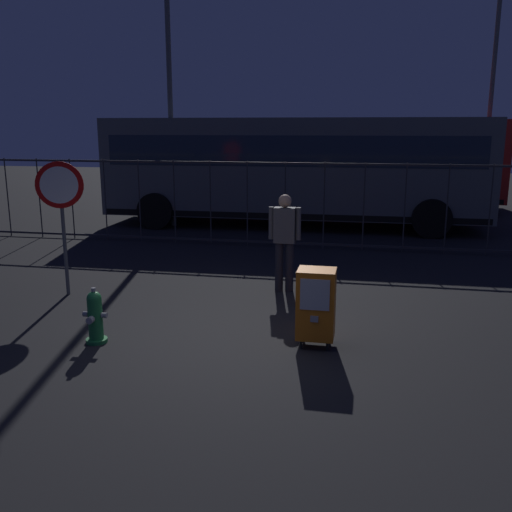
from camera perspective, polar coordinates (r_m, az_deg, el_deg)
The scene contains 11 objects.
ground_plane at distance 7.61m, azimuth -4.04°, elevation -8.52°, with size 60.00×60.00×0.00m, color black.
fire_hydrant at distance 7.72m, azimuth -15.89°, elevation -5.92°, with size 0.33×0.31×0.75m.
newspaper_box_primary at distance 7.28m, azimuth 6.07°, elevation -4.81°, with size 0.48×0.42×1.02m.
stop_sign at distance 9.81m, azimuth -19.05°, elevation 5.33°, with size 0.71×0.31×2.23m.
pedestrian at distance 9.61m, azimuth 2.90°, elevation 1.93°, with size 0.55×0.22×1.67m.
traffic_cone at distance 9.13m, azimuth 5.45°, elevation -3.15°, with size 0.36×0.36×0.53m.
fence_barrier at distance 13.21m, azimuth 2.95°, elevation 5.25°, with size 18.03×0.04×2.00m.
bus_near at distance 16.13m, azimuth 3.83°, elevation 9.09°, with size 10.54×2.90×3.00m.
bus_far at distance 20.60m, azimuth 9.06°, elevation 9.79°, with size 10.67×3.44×3.00m.
street_light_near_left at distance 20.09m, azimuth 22.90°, elevation 17.86°, with size 0.32×0.32×8.53m.
street_light_near_right at distance 16.28m, azimuth -8.77°, elevation 18.83°, with size 0.32×0.32×7.84m.
Camera 1 is at (1.91, -6.82, 2.78)m, focal length 39.72 mm.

